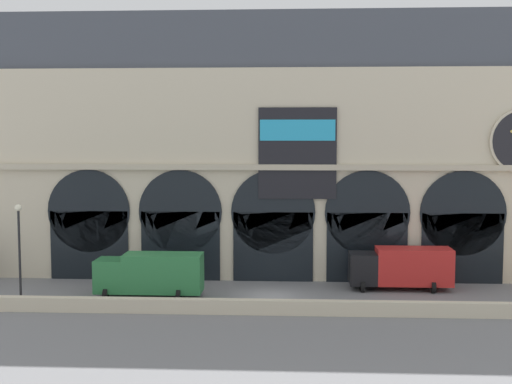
{
  "coord_description": "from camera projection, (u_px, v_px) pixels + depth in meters",
  "views": [
    {
      "loc": [
        1.42,
        -46.83,
        11.42
      ],
      "look_at": [
        -1.34,
        5.0,
        7.02
      ],
      "focal_mm": 46.94,
      "sensor_mm": 36.0,
      "label": 1
    }
  ],
  "objects": [
    {
      "name": "street_lamp_quayside",
      "position": [
        19.0,
        242.0,
        44.08
      ],
      "size": [
        0.44,
        0.44,
        6.9
      ],
      "color": "black",
      "rests_on": "ground"
    },
    {
      "name": "ground_plane",
      "position": [
        271.0,
        296.0,
        47.64
      ],
      "size": [
        200.0,
        200.0,
        0.0
      ],
      "primitive_type": "plane",
      "color": "slate"
    },
    {
      "name": "box_truck_mideast",
      "position": [
        402.0,
        267.0,
        49.52
      ],
      "size": [
        7.5,
        2.91,
        3.12
      ],
      "color": "black",
      "rests_on": "ground"
    },
    {
      "name": "quay_parapet_wall",
      "position": [
        269.0,
        307.0,
        42.74
      ],
      "size": [
        90.0,
        0.7,
        0.94
      ],
      "primitive_type": "cube",
      "color": "beige",
      "rests_on": "ground"
    },
    {
      "name": "station_building",
      "position": [
        274.0,
        151.0,
        53.9
      ],
      "size": [
        45.24,
        4.72,
        21.12
      ],
      "color": "beige",
      "rests_on": "ground"
    },
    {
      "name": "box_truck_midwest",
      "position": [
        151.0,
        274.0,
        47.13
      ],
      "size": [
        7.5,
        2.91,
        3.12
      ],
      "color": "#2D7A42",
      "rests_on": "ground"
    }
  ]
}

